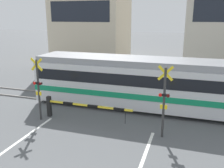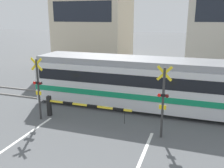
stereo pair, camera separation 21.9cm
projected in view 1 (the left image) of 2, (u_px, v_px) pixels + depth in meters
name	position (u px, v px, depth m)	size (l,w,h in m)	color
rail_track_near	(114.00, 107.00, 15.01)	(50.00, 0.10, 0.08)	gray
rail_track_far	(120.00, 100.00, 16.32)	(50.00, 0.10, 0.08)	gray
commuter_train	(166.00, 83.00, 14.37)	(15.84, 2.81, 2.99)	silver
crossing_barrier_near	(71.00, 106.00, 13.26)	(4.81, 0.20, 1.14)	black
crossing_barrier_far	(151.00, 84.00, 17.56)	(4.81, 0.20, 1.14)	black
crossing_signal_left	(38.00, 86.00, 12.91)	(0.68, 0.15, 3.34)	#333333
crossing_signal_right	(164.00, 99.00, 10.99)	(0.68, 0.15, 3.34)	#333333
pedestrian	(120.00, 73.00, 19.69)	(0.38, 0.22, 1.71)	#33384C
building_left_of_street	(92.00, 17.00, 29.14)	(7.97, 6.64, 10.53)	beige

